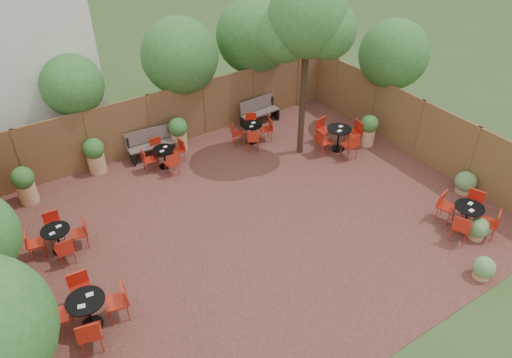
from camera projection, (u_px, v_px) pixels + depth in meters
ground at (261, 219)px, 13.17m from camera, size 80.00×80.00×0.00m
courtyard_paving at (261, 219)px, 13.17m from camera, size 12.00×10.00×0.02m
fence_back at (179, 115)px, 16.00m from camera, size 12.00×0.08×2.00m
fence_left at (21, 284)px, 9.93m from camera, size 0.08×10.00×2.00m
fence_right at (418, 129)px, 15.26m from camera, size 0.08×10.00×2.00m
overhang_foliage at (188, 91)px, 13.56m from camera, size 15.64×10.83×2.70m
courtyard_tree at (308, 24)px, 13.49m from camera, size 2.55×2.45×5.60m
park_bench_left at (150, 143)px, 15.48m from camera, size 1.55×0.60×0.94m
park_bench_right at (259, 111)px, 17.36m from camera, size 1.52×0.58×0.92m
bistro_tables at (246, 193)px, 13.41m from camera, size 10.93×8.56×0.92m
planters at (166, 149)px, 14.92m from camera, size 10.96×3.99×1.17m
low_shrubs at (473, 216)px, 12.78m from camera, size 3.06×2.98×0.67m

